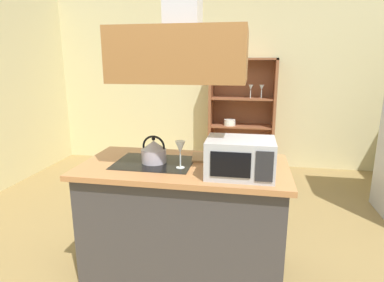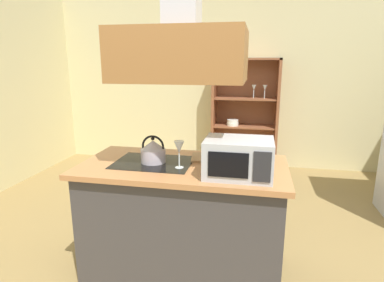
{
  "view_description": "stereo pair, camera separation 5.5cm",
  "coord_description": "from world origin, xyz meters",
  "px_view_note": "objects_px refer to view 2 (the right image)",
  "views": [
    {
      "loc": [
        0.26,
        -2.28,
        1.67
      ],
      "look_at": [
        -0.23,
        0.39,
        1.0
      ],
      "focal_mm": 30.26,
      "sensor_mm": 36.0,
      "label": 1
    },
    {
      "loc": [
        0.31,
        -2.27,
        1.67
      ],
      "look_at": [
        -0.23,
        0.39,
        1.0
      ],
      "focal_mm": 30.26,
      "sensor_mm": 36.0,
      "label": 2
    }
  ],
  "objects_px": {
    "kettle": "(153,151)",
    "cutting_board": "(213,158)",
    "dish_cabinet": "(244,121)",
    "wine_glass_on_counter": "(179,148)",
    "microwave": "(239,158)"
  },
  "relations": [
    {
      "from": "kettle",
      "to": "wine_glass_on_counter",
      "type": "xyz_separation_m",
      "value": [
        0.23,
        -0.09,
        0.06
      ]
    },
    {
      "from": "cutting_board",
      "to": "wine_glass_on_counter",
      "type": "xyz_separation_m",
      "value": [
        -0.21,
        -0.28,
        0.14
      ]
    },
    {
      "from": "kettle",
      "to": "cutting_board",
      "type": "relative_size",
      "value": 0.63
    },
    {
      "from": "kettle",
      "to": "wine_glass_on_counter",
      "type": "distance_m",
      "value": 0.26
    },
    {
      "from": "microwave",
      "to": "wine_glass_on_counter",
      "type": "xyz_separation_m",
      "value": [
        -0.44,
        0.08,
        0.02
      ]
    },
    {
      "from": "cutting_board",
      "to": "microwave",
      "type": "distance_m",
      "value": 0.45
    },
    {
      "from": "dish_cabinet",
      "to": "kettle",
      "type": "bearing_deg",
      "value": -102.14
    },
    {
      "from": "cutting_board",
      "to": "wine_glass_on_counter",
      "type": "relative_size",
      "value": 1.65
    },
    {
      "from": "kettle",
      "to": "wine_glass_on_counter",
      "type": "relative_size",
      "value": 1.05
    },
    {
      "from": "cutting_board",
      "to": "wine_glass_on_counter",
      "type": "height_order",
      "value": "wine_glass_on_counter"
    },
    {
      "from": "cutting_board",
      "to": "microwave",
      "type": "height_order",
      "value": "microwave"
    },
    {
      "from": "cutting_board",
      "to": "wine_glass_on_counter",
      "type": "bearing_deg",
      "value": -126.91
    },
    {
      "from": "dish_cabinet",
      "to": "cutting_board",
      "type": "xyz_separation_m",
      "value": [
        -0.15,
        -2.55,
        0.15
      ]
    },
    {
      "from": "dish_cabinet",
      "to": "wine_glass_on_counter",
      "type": "height_order",
      "value": "dish_cabinet"
    },
    {
      "from": "wine_glass_on_counter",
      "to": "dish_cabinet",
      "type": "bearing_deg",
      "value": 82.77
    }
  ]
}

